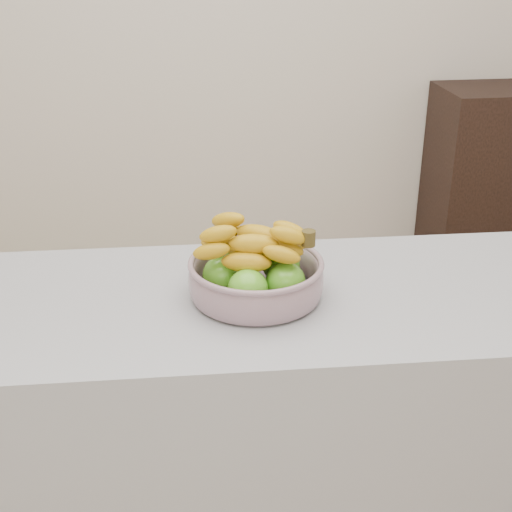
{
  "coord_description": "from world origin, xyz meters",
  "views": [
    {
      "loc": [
        -0.14,
        -1.56,
        1.67
      ],
      "look_at": [
        0.0,
        -0.15,
        1.0
      ],
      "focal_mm": 50.0,
      "sensor_mm": 36.0,
      "label": 1
    }
  ],
  "objects": [
    {
      "name": "counter",
      "position": [
        0.0,
        -0.15,
        0.45
      ],
      "size": [
        2.0,
        0.6,
        0.9
      ],
      "primitive_type": "cube",
      "color": "gray",
      "rests_on": "ground"
    },
    {
      "name": "cabinet",
      "position": [
        1.37,
        1.78,
        0.47
      ],
      "size": [
        0.54,
        0.43,
        0.94
      ],
      "primitive_type": "cube",
      "rotation": [
        0.0,
        0.0,
        0.03
      ],
      "color": "black",
      "rests_on": "ground"
    },
    {
      "name": "fruit_bowl",
      "position": [
        0.0,
        -0.15,
        0.96
      ],
      "size": [
        0.3,
        0.3,
        0.17
      ],
      "rotation": [
        0.0,
        0.0,
        -0.33
      ],
      "color": "#9CABBB",
      "rests_on": "counter"
    }
  ]
}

